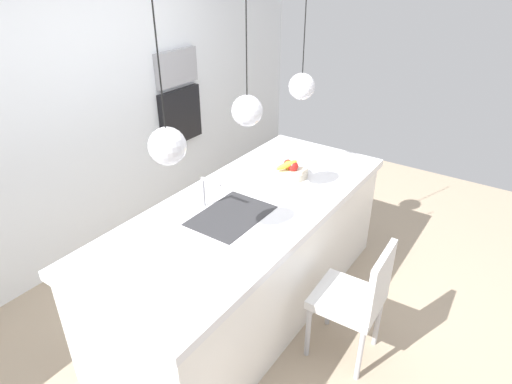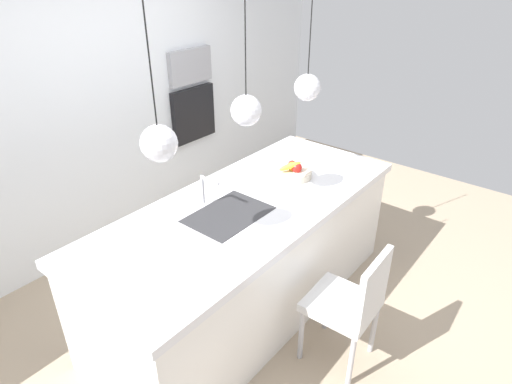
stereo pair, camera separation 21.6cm
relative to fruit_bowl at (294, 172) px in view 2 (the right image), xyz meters
name	(u,v)px [view 2 (the right image)]	position (x,y,z in m)	size (l,w,h in m)	color
floor	(248,301)	(-0.56, 0.02, -0.96)	(6.60, 6.60, 0.00)	tan
back_wall	(104,107)	(-0.56, 1.67, 0.34)	(6.00, 0.10, 2.60)	white
kitchen_island	(248,255)	(-0.56, 0.02, -0.50)	(2.57, 1.05, 0.92)	white
sink_basin	(229,215)	(-0.75, 0.02, -0.05)	(0.56, 0.40, 0.02)	#2D2D30
faucet	(205,187)	(-0.75, 0.23, 0.10)	(0.02, 0.17, 0.22)	silver
fruit_bowl	(294,172)	(0.00, 0.00, 0.00)	(0.28, 0.28, 0.16)	beige
microwave	(189,66)	(0.43, 1.60, 0.53)	(0.54, 0.08, 0.34)	#9E9EA3
oven	(193,114)	(0.43, 1.60, 0.03)	(0.56, 0.08, 0.56)	black
chair_near	(351,302)	(-0.58, -0.86, -0.45)	(0.42, 0.44, 0.91)	silver
pendant_light_left	(159,143)	(-1.27, 0.02, 0.64)	(0.20, 0.20, 0.80)	silver
pendant_light_center	(246,110)	(-0.56, 0.02, 0.64)	(0.20, 0.20, 0.80)	silver
pendant_light_right	(307,87)	(0.15, 0.02, 0.64)	(0.20, 0.20, 0.80)	silver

